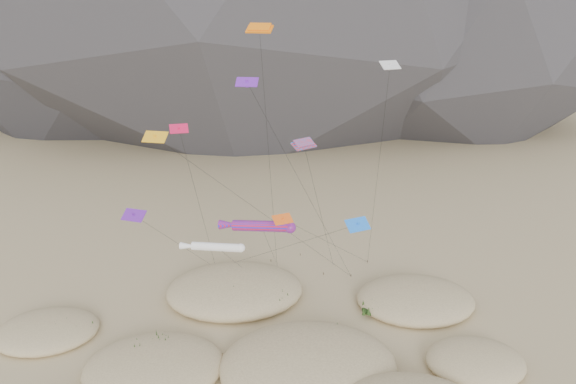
% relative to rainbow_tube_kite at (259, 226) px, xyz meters
% --- Properties ---
extents(dunes, '(49.89, 38.80, 4.06)m').
position_rel_rainbow_tube_kite_xyz_m(dunes, '(0.95, -4.07, -11.48)').
color(dunes, '#CCB789').
rests_on(dunes, ground).
extents(dune_grass, '(39.64, 27.32, 1.46)m').
position_rel_rainbow_tube_kite_xyz_m(dune_grass, '(0.80, -4.55, -11.37)').
color(dune_grass, black).
rests_on(dune_grass, ground).
extents(kite_stakes, '(19.36, 6.59, 0.30)m').
position_rel_rainbow_tube_kite_xyz_m(kite_stakes, '(4.33, 15.62, -12.05)').
color(kite_stakes, '#3F2D1E').
rests_on(kite_stakes, ground).
extents(rainbow_tube_kite, '(7.04, 19.27, 13.04)m').
position_rel_rainbow_tube_kite_xyz_m(rainbow_tube_kite, '(0.00, 0.00, 0.00)').
color(rainbow_tube_kite, red).
rests_on(rainbow_tube_kite, ground).
extents(white_tube_kite, '(6.54, 17.35, 11.40)m').
position_rel_rainbow_tube_kite_xyz_m(white_tube_kite, '(-4.09, -1.03, -1.43)').
color(white_tube_kite, white).
rests_on(white_tube_kite, ground).
extents(orange_parafoil, '(3.66, 13.54, 29.79)m').
position_rel_rainbow_tube_kite_xyz_m(orange_parafoil, '(0.55, 3.05, 16.65)').
color(orange_parafoil, orange).
rests_on(orange_parafoil, ground).
extents(multi_parafoil, '(7.13, 16.62, 20.08)m').
position_rel_rainbow_tube_kite_xyz_m(multi_parafoil, '(4.22, 0.72, 7.16)').
color(multi_parafoil, '#FF1B1A').
rests_on(multi_parafoil, ground).
extents(delta_kites, '(27.26, 19.54, 26.20)m').
position_rel_rainbow_tube_kite_xyz_m(delta_kites, '(-0.30, 2.78, 5.00)').
color(delta_kites, orange).
rests_on(delta_kites, ground).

